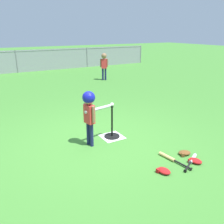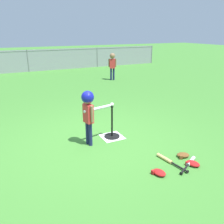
{
  "view_description": "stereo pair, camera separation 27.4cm",
  "coord_description": "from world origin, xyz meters",
  "px_view_note": "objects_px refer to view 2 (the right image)",
  "views": [
    {
      "loc": [
        -1.86,
        -3.74,
        2.11
      ],
      "look_at": [
        0.36,
        0.1,
        0.55
      ],
      "focal_mm": 37.36,
      "sensor_mm": 36.0,
      "label": 1
    },
    {
      "loc": [
        -1.62,
        -3.87,
        2.11
      ],
      "look_at": [
        0.36,
        0.1,
        0.55
      ],
      "focal_mm": 37.36,
      "sensor_mm": 36.0,
      "label": 2
    }
  ],
  "objects_px": {
    "batting_tee": "(112,132)",
    "baseball_on_tee": "(112,104)",
    "fielder_deep_right": "(112,63)",
    "glove_near_bats": "(159,173)",
    "glove_by_plate": "(193,163)",
    "spare_bat_wood": "(167,160)",
    "glove_tossed_aside": "(183,155)",
    "batter_child": "(88,107)",
    "spare_bat_silver": "(190,163)"
  },
  "relations": [
    {
      "from": "glove_by_plate",
      "to": "spare_bat_silver",
      "type": "bearing_deg",
      "value": 120.3
    },
    {
      "from": "fielder_deep_right",
      "to": "glove_tossed_aside",
      "type": "bearing_deg",
      "value": -106.19
    },
    {
      "from": "glove_near_bats",
      "to": "spare_bat_silver",
      "type": "bearing_deg",
      "value": 0.57
    },
    {
      "from": "spare_bat_wood",
      "to": "batter_child",
      "type": "bearing_deg",
      "value": 128.33
    },
    {
      "from": "spare_bat_silver",
      "to": "glove_tossed_aside",
      "type": "xyz_separation_m",
      "value": [
        0.07,
        0.24,
        0.01
      ]
    },
    {
      "from": "batter_child",
      "to": "batting_tee",
      "type": "bearing_deg",
      "value": 10.99
    },
    {
      "from": "glove_near_bats",
      "to": "fielder_deep_right",
      "type": "bearing_deg",
      "value": 69.03
    },
    {
      "from": "baseball_on_tee",
      "to": "spare_bat_wood",
      "type": "relative_size",
      "value": 0.11
    },
    {
      "from": "batting_tee",
      "to": "fielder_deep_right",
      "type": "bearing_deg",
      "value": 63.3
    },
    {
      "from": "baseball_on_tee",
      "to": "glove_near_bats",
      "type": "distance_m",
      "value": 1.68
    },
    {
      "from": "fielder_deep_right",
      "to": "spare_bat_silver",
      "type": "height_order",
      "value": "fielder_deep_right"
    },
    {
      "from": "batter_child",
      "to": "glove_near_bats",
      "type": "height_order",
      "value": "batter_child"
    },
    {
      "from": "glove_near_bats",
      "to": "glove_tossed_aside",
      "type": "distance_m",
      "value": 0.75
    },
    {
      "from": "spare_bat_silver",
      "to": "spare_bat_wood",
      "type": "relative_size",
      "value": 0.85
    },
    {
      "from": "batter_child",
      "to": "glove_by_plate",
      "type": "relative_size",
      "value": 4.23
    },
    {
      "from": "batting_tee",
      "to": "baseball_on_tee",
      "type": "bearing_deg",
      "value": -14.04
    },
    {
      "from": "fielder_deep_right",
      "to": "glove_near_bats",
      "type": "bearing_deg",
      "value": -110.97
    },
    {
      "from": "fielder_deep_right",
      "to": "glove_tossed_aside",
      "type": "relative_size",
      "value": 4.54
    },
    {
      "from": "baseball_on_tee",
      "to": "spare_bat_wood",
      "type": "distance_m",
      "value": 1.52
    },
    {
      "from": "spare_bat_silver",
      "to": "glove_by_plate",
      "type": "xyz_separation_m",
      "value": [
        0.03,
        -0.05,
        0.01
      ]
    },
    {
      "from": "batter_child",
      "to": "spare_bat_silver",
      "type": "relative_size",
      "value": 1.92
    },
    {
      "from": "spare_bat_wood",
      "to": "glove_tossed_aside",
      "type": "xyz_separation_m",
      "value": [
        0.34,
        0.0,
        0.01
      ]
    },
    {
      "from": "spare_bat_wood",
      "to": "glove_tossed_aside",
      "type": "bearing_deg",
      "value": 0.68
    },
    {
      "from": "spare_bat_wood",
      "to": "glove_near_bats",
      "type": "distance_m",
      "value": 0.43
    },
    {
      "from": "baseball_on_tee",
      "to": "spare_bat_silver",
      "type": "height_order",
      "value": "baseball_on_tee"
    },
    {
      "from": "batting_tee",
      "to": "baseball_on_tee",
      "type": "xyz_separation_m",
      "value": [
        0.0,
        -0.0,
        0.6
      ]
    },
    {
      "from": "baseball_on_tee",
      "to": "spare_bat_silver",
      "type": "distance_m",
      "value": 1.81
    },
    {
      "from": "baseball_on_tee",
      "to": "spare_bat_wood",
      "type": "height_order",
      "value": "baseball_on_tee"
    },
    {
      "from": "batter_child",
      "to": "glove_tossed_aside",
      "type": "relative_size",
      "value": 4.13
    },
    {
      "from": "baseball_on_tee",
      "to": "glove_near_bats",
      "type": "relative_size",
      "value": 0.3
    },
    {
      "from": "glove_near_bats",
      "to": "glove_tossed_aside",
      "type": "relative_size",
      "value": 0.94
    },
    {
      "from": "fielder_deep_right",
      "to": "glove_by_plate",
      "type": "relative_size",
      "value": 4.65
    },
    {
      "from": "glove_near_bats",
      "to": "glove_by_plate",
      "type": "bearing_deg",
      "value": -3.49
    },
    {
      "from": "batter_child",
      "to": "spare_bat_wood",
      "type": "bearing_deg",
      "value": -51.67
    },
    {
      "from": "spare_bat_silver",
      "to": "glove_near_bats",
      "type": "height_order",
      "value": "glove_near_bats"
    },
    {
      "from": "batting_tee",
      "to": "spare_bat_silver",
      "type": "xyz_separation_m",
      "value": [
        0.68,
        -1.53,
        -0.08
      ]
    },
    {
      "from": "baseball_on_tee",
      "to": "batter_child",
      "type": "bearing_deg",
      "value": -169.01
    },
    {
      "from": "batter_child",
      "to": "glove_by_plate",
      "type": "xyz_separation_m",
      "value": [
        1.24,
        -1.47,
        -0.73
      ]
    },
    {
      "from": "fielder_deep_right",
      "to": "spare_bat_silver",
      "type": "bearing_deg",
      "value": -106.22
    },
    {
      "from": "batter_child",
      "to": "glove_near_bats",
      "type": "xyz_separation_m",
      "value": [
        0.58,
        -1.43,
        -0.73
      ]
    },
    {
      "from": "spare_bat_wood",
      "to": "glove_near_bats",
      "type": "relative_size",
      "value": 2.68
    },
    {
      "from": "glove_near_bats",
      "to": "glove_tossed_aside",
      "type": "bearing_deg",
      "value": 19.0
    },
    {
      "from": "baseball_on_tee",
      "to": "glove_by_plate",
      "type": "bearing_deg",
      "value": -65.97
    },
    {
      "from": "glove_by_plate",
      "to": "batting_tee",
      "type": "bearing_deg",
      "value": 114.03
    },
    {
      "from": "fielder_deep_right",
      "to": "glove_near_bats",
      "type": "height_order",
      "value": "fielder_deep_right"
    },
    {
      "from": "spare_bat_wood",
      "to": "glove_by_plate",
      "type": "relative_size",
      "value": 2.59
    },
    {
      "from": "baseball_on_tee",
      "to": "glove_by_plate",
      "type": "height_order",
      "value": "baseball_on_tee"
    },
    {
      "from": "spare_bat_wood",
      "to": "glove_tossed_aside",
      "type": "relative_size",
      "value": 2.53
    },
    {
      "from": "spare_bat_wood",
      "to": "glove_by_plate",
      "type": "bearing_deg",
      "value": -42.95
    },
    {
      "from": "spare_bat_silver",
      "to": "glove_tossed_aside",
      "type": "bearing_deg",
      "value": 72.98
    }
  ]
}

